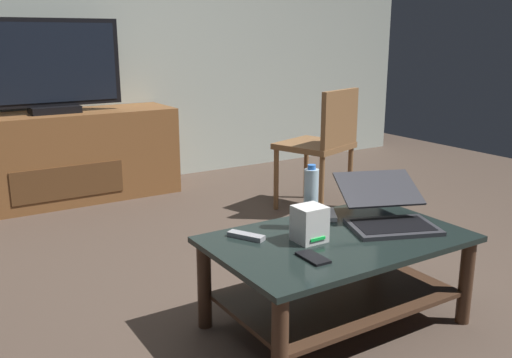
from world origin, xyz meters
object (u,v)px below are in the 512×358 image
(laptop, at_px, (387,211))
(dining_chair, at_px, (323,141))
(coffee_table, at_px, (337,264))
(cell_phone, at_px, (313,258))
(soundbar_remote, at_px, (330,214))
(tv_remote, at_px, (246,236))
(media_cabinet, at_px, (59,157))
(water_bottle_near, at_px, (311,198))
(router_box, at_px, (310,224))
(television, at_px, (51,68))

(laptop, bearing_deg, dining_chair, 62.17)
(coffee_table, distance_m, laptop, 0.34)
(cell_phone, distance_m, soundbar_remote, 0.52)
(laptop, height_order, soundbar_remote, laptop)
(laptop, xyz_separation_m, tv_remote, (-0.62, 0.17, -0.05))
(media_cabinet, relative_size, soundbar_remote, 10.84)
(laptop, bearing_deg, tv_remote, 164.35)
(soundbar_remote, bearing_deg, coffee_table, -89.84)
(dining_chair, bearing_deg, media_cabinet, 141.00)
(soundbar_remote, bearing_deg, water_bottle_near, -123.29)
(router_box, relative_size, water_bottle_near, 0.52)
(cell_phone, bearing_deg, dining_chair, 51.86)
(coffee_table, bearing_deg, cell_phone, -150.35)
(dining_chair, xyz_separation_m, soundbar_remote, (-0.83, -1.09, -0.09))
(water_bottle_near, bearing_deg, cell_phone, -125.79)
(media_cabinet, height_order, water_bottle_near, water_bottle_near)
(coffee_table, distance_m, cell_phone, 0.30)
(dining_chair, bearing_deg, laptop, -117.83)
(cell_phone, xyz_separation_m, tv_remote, (-0.10, 0.32, 0.01))
(media_cabinet, relative_size, cell_phone, 12.39)
(router_box, xyz_separation_m, water_bottle_near, (0.10, 0.12, 0.06))
(television, relative_size, router_box, 6.66)
(water_bottle_near, distance_m, cell_phone, 0.37)
(water_bottle_near, bearing_deg, dining_chair, 49.19)
(laptop, bearing_deg, media_cabinet, 108.24)
(dining_chair, bearing_deg, tv_remote, -139.30)
(coffee_table, bearing_deg, water_bottle_near, 103.66)
(tv_remote, bearing_deg, coffee_table, -57.55)
(dining_chair, relative_size, water_bottle_near, 3.05)
(coffee_table, relative_size, dining_chair, 1.23)
(media_cabinet, distance_m, dining_chair, 1.96)
(dining_chair, relative_size, cell_phone, 6.16)
(water_bottle_near, distance_m, tv_remote, 0.33)
(water_bottle_near, bearing_deg, television, 102.15)
(dining_chair, bearing_deg, coffee_table, -126.59)
(dining_chair, relative_size, soundbar_remote, 5.39)
(coffee_table, distance_m, dining_chair, 1.65)
(media_cabinet, distance_m, television, 0.65)
(media_cabinet, xyz_separation_m, tv_remote, (0.21, -2.35, 0.08))
(router_box, bearing_deg, media_cabinet, 99.33)
(media_cabinet, relative_size, tv_remote, 10.84)
(coffee_table, height_order, router_box, router_box)
(laptop, distance_m, router_box, 0.42)
(television, bearing_deg, water_bottle_near, -77.85)
(media_cabinet, height_order, television, television)
(laptop, bearing_deg, television, 108.39)
(media_cabinet, xyz_separation_m, cell_phone, (0.31, -2.67, 0.07))
(tv_remote, bearing_deg, media_cabinet, 66.66)
(soundbar_remote, bearing_deg, cell_phone, -103.84)
(laptop, height_order, water_bottle_near, water_bottle_near)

